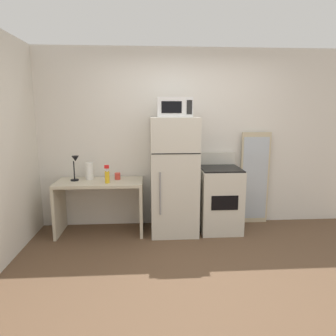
{
  "coord_description": "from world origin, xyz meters",
  "views": [
    {
      "loc": [
        -0.55,
        -2.84,
        1.71
      ],
      "look_at": [
        -0.29,
        1.1,
        0.97
      ],
      "focal_mm": 32.56,
      "sensor_mm": 36.0,
      "label": 1
    }
  ],
  "objects_px": {
    "desk": "(100,197)",
    "microwave": "(174,107)",
    "spray_bottle": "(107,176)",
    "coffee_mug": "(118,176)",
    "desk_lamp": "(75,164)",
    "oven_range": "(219,199)",
    "refrigerator": "(174,176)",
    "paper_towel_roll": "(89,171)",
    "leaning_mirror": "(255,178)"
  },
  "relations": [
    {
      "from": "microwave",
      "to": "leaning_mirror",
      "type": "xyz_separation_m",
      "value": [
        1.26,
        0.3,
        -1.06
      ]
    },
    {
      "from": "desk_lamp",
      "to": "oven_range",
      "type": "relative_size",
      "value": 0.32
    },
    {
      "from": "spray_bottle",
      "to": "refrigerator",
      "type": "height_order",
      "value": "refrigerator"
    },
    {
      "from": "oven_range",
      "to": "refrigerator",
      "type": "bearing_deg",
      "value": -178.3
    },
    {
      "from": "desk",
      "to": "oven_range",
      "type": "height_order",
      "value": "oven_range"
    },
    {
      "from": "spray_bottle",
      "to": "refrigerator",
      "type": "relative_size",
      "value": 0.15
    },
    {
      "from": "spray_bottle",
      "to": "coffee_mug",
      "type": "xyz_separation_m",
      "value": [
        0.12,
        0.22,
        -0.05
      ]
    },
    {
      "from": "spray_bottle",
      "to": "microwave",
      "type": "relative_size",
      "value": 0.54
    },
    {
      "from": "desk_lamp",
      "to": "oven_range",
      "type": "xyz_separation_m",
      "value": [
        2.03,
        -0.04,
        -0.52
      ]
    },
    {
      "from": "refrigerator",
      "to": "leaning_mirror",
      "type": "xyz_separation_m",
      "value": [
        1.26,
        0.27,
        -0.11
      ]
    },
    {
      "from": "coffee_mug",
      "to": "leaning_mirror",
      "type": "bearing_deg",
      "value": 4.44
    },
    {
      "from": "refrigerator",
      "to": "leaning_mirror",
      "type": "relative_size",
      "value": 1.16
    },
    {
      "from": "desk",
      "to": "microwave",
      "type": "distance_m",
      "value": 1.61
    },
    {
      "from": "refrigerator",
      "to": "microwave",
      "type": "distance_m",
      "value": 0.94
    },
    {
      "from": "spray_bottle",
      "to": "microwave",
      "type": "distance_m",
      "value": 1.29
    },
    {
      "from": "desk",
      "to": "leaning_mirror",
      "type": "distance_m",
      "value": 2.31
    },
    {
      "from": "paper_towel_roll",
      "to": "microwave",
      "type": "bearing_deg",
      "value": -8.01
    },
    {
      "from": "oven_range",
      "to": "coffee_mug",
      "type": "bearing_deg",
      "value": 176.24
    },
    {
      "from": "coffee_mug",
      "to": "refrigerator",
      "type": "distance_m",
      "value": 0.8
    },
    {
      "from": "desk",
      "to": "microwave",
      "type": "relative_size",
      "value": 2.59
    },
    {
      "from": "desk",
      "to": "oven_range",
      "type": "bearing_deg",
      "value": -0.31
    },
    {
      "from": "desk_lamp",
      "to": "spray_bottle",
      "type": "bearing_deg",
      "value": -19.7
    },
    {
      "from": "paper_towel_roll",
      "to": "coffee_mug",
      "type": "bearing_deg",
      "value": -4.5
    },
    {
      "from": "spray_bottle",
      "to": "leaning_mirror",
      "type": "relative_size",
      "value": 0.18
    },
    {
      "from": "coffee_mug",
      "to": "refrigerator",
      "type": "bearing_deg",
      "value": -8.26
    },
    {
      "from": "microwave",
      "to": "spray_bottle",
      "type": "bearing_deg",
      "value": -174.86
    },
    {
      "from": "oven_range",
      "to": "leaning_mirror",
      "type": "distance_m",
      "value": 0.69
    },
    {
      "from": "desk",
      "to": "paper_towel_roll",
      "type": "xyz_separation_m",
      "value": [
        -0.16,
        0.12,
        0.34
      ]
    },
    {
      "from": "microwave",
      "to": "leaning_mirror",
      "type": "height_order",
      "value": "microwave"
    },
    {
      "from": "oven_range",
      "to": "leaning_mirror",
      "type": "relative_size",
      "value": 0.79
    },
    {
      "from": "spray_bottle",
      "to": "microwave",
      "type": "height_order",
      "value": "microwave"
    },
    {
      "from": "desk_lamp",
      "to": "leaning_mirror",
      "type": "bearing_deg",
      "value": 4.7
    },
    {
      "from": "coffee_mug",
      "to": "oven_range",
      "type": "relative_size",
      "value": 0.09
    },
    {
      "from": "spray_bottle",
      "to": "coffee_mug",
      "type": "relative_size",
      "value": 2.62
    },
    {
      "from": "paper_towel_roll",
      "to": "leaning_mirror",
      "type": "relative_size",
      "value": 0.17
    },
    {
      "from": "oven_range",
      "to": "desk_lamp",
      "type": "bearing_deg",
      "value": 178.88
    },
    {
      "from": "spray_bottle",
      "to": "coffee_mug",
      "type": "distance_m",
      "value": 0.25
    },
    {
      "from": "microwave",
      "to": "oven_range",
      "type": "distance_m",
      "value": 1.45
    },
    {
      "from": "spray_bottle",
      "to": "refrigerator",
      "type": "bearing_deg",
      "value": 6.45
    },
    {
      "from": "paper_towel_roll",
      "to": "oven_range",
      "type": "distance_m",
      "value": 1.9
    },
    {
      "from": "spray_bottle",
      "to": "oven_range",
      "type": "relative_size",
      "value": 0.23
    },
    {
      "from": "coffee_mug",
      "to": "leaning_mirror",
      "type": "height_order",
      "value": "leaning_mirror"
    },
    {
      "from": "paper_towel_roll",
      "to": "oven_range",
      "type": "relative_size",
      "value": 0.22
    },
    {
      "from": "spray_bottle",
      "to": "oven_range",
      "type": "height_order",
      "value": "oven_range"
    },
    {
      "from": "desk_lamp",
      "to": "paper_towel_roll",
      "type": "distance_m",
      "value": 0.23
    },
    {
      "from": "coffee_mug",
      "to": "desk_lamp",
      "type": "bearing_deg",
      "value": -174.38
    },
    {
      "from": "desk_lamp",
      "to": "microwave",
      "type": "xyz_separation_m",
      "value": [
        1.37,
        -0.08,
        0.77
      ]
    },
    {
      "from": "coffee_mug",
      "to": "microwave",
      "type": "relative_size",
      "value": 0.21
    },
    {
      "from": "desk_lamp",
      "to": "coffee_mug",
      "type": "height_order",
      "value": "desk_lamp"
    },
    {
      "from": "refrigerator",
      "to": "paper_towel_roll",
      "type": "bearing_deg",
      "value": 172.99
    }
  ]
}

